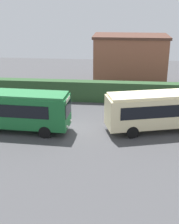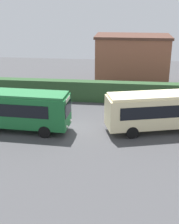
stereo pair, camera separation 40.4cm
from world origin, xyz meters
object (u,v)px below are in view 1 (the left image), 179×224
(person_center, at_px, (44,105))
(person_left, at_px, (5,109))
(bus_cream, at_px, (163,109))
(person_right, at_px, (138,110))
(bus_green, at_px, (16,109))
(person_far, at_px, (159,104))

(person_center, bearing_deg, person_left, 165.61)
(bus_cream, height_order, person_right, bus_cream)
(bus_cream, relative_size, person_left, 5.08)
(bus_green, xyz_separation_m, person_right, (10.16, 3.26, -0.92))
(bus_green, relative_size, person_left, 4.73)
(person_left, relative_size, person_center, 1.07)
(person_right, bearing_deg, bus_green, 146.00)
(person_right, bearing_deg, bus_cream, -96.25)
(bus_cream, relative_size, person_right, 5.22)
(person_left, relative_size, person_right, 1.03)
(person_left, relative_size, person_far, 1.12)
(person_left, bearing_deg, person_right, -103.57)
(bus_green, height_order, person_center, bus_green)
(bus_green, xyz_separation_m, person_far, (12.24, 5.39, -1.01))
(bus_green, distance_m, bus_cream, 12.17)
(bus_cream, bearing_deg, person_center, 150.85)
(bus_cream, xyz_separation_m, person_center, (-10.73, 2.50, -0.94))
(person_right, relative_size, person_far, 1.08)
(person_center, distance_m, person_right, 8.81)
(person_center, distance_m, person_far, 10.98)
(bus_green, bearing_deg, bus_cream, 8.97)
(bus_green, bearing_deg, person_center, 73.01)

